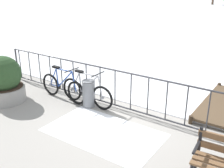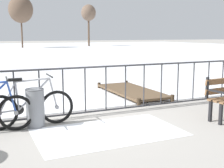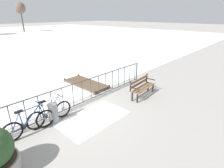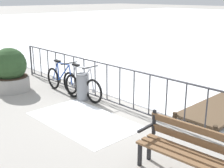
{
  "view_description": "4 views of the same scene",
  "coord_description": "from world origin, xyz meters",
  "px_view_note": "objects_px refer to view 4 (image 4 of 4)",
  "views": [
    {
      "loc": [
        3.13,
        -5.4,
        3.18
      ],
      "look_at": [
        -0.54,
        -0.05,
        0.68
      ],
      "focal_mm": 43.09,
      "sensor_mm": 36.0,
      "label": 1
    },
    {
      "loc": [
        -2.03,
        -5.9,
        1.73
      ],
      "look_at": [
        0.7,
        0.17,
        0.62
      ],
      "focal_mm": 47.69,
      "sensor_mm": 36.0,
      "label": 2
    },
    {
      "loc": [
        -3.75,
        -5.58,
        3.65
      ],
      "look_at": [
        1.44,
        -0.84,
        0.88
      ],
      "focal_mm": 28.3,
      "sensor_mm": 36.0,
      "label": 3
    },
    {
      "loc": [
        5.05,
        -5.06,
        2.74
      ],
      "look_at": [
        0.21,
        -0.47,
        0.76
      ],
      "focal_mm": 47.56,
      "sensor_mm": 36.0,
      "label": 4
    }
  ],
  "objects_px": {
    "park_bench": "(189,148)",
    "trash_bin": "(83,87)",
    "bicycle_second": "(81,86)",
    "planter_with_shrub": "(10,71)",
    "bicycle_near_railing": "(62,81)"
  },
  "relations": [
    {
      "from": "bicycle_near_railing",
      "to": "planter_with_shrub",
      "type": "height_order",
      "value": "planter_with_shrub"
    },
    {
      "from": "planter_with_shrub",
      "to": "trash_bin",
      "type": "height_order",
      "value": "planter_with_shrub"
    },
    {
      "from": "bicycle_near_railing",
      "to": "trash_bin",
      "type": "distance_m",
      "value": 0.89
    },
    {
      "from": "bicycle_second",
      "to": "park_bench",
      "type": "bearing_deg",
      "value": -15.2
    },
    {
      "from": "park_bench",
      "to": "trash_bin",
      "type": "height_order",
      "value": "park_bench"
    },
    {
      "from": "planter_with_shrub",
      "to": "trash_bin",
      "type": "relative_size",
      "value": 1.77
    },
    {
      "from": "bicycle_second",
      "to": "planter_with_shrub",
      "type": "distance_m",
      "value": 2.33
    },
    {
      "from": "park_bench",
      "to": "bicycle_second",
      "type": "bearing_deg",
      "value": 164.8
    },
    {
      "from": "park_bench",
      "to": "planter_with_shrub",
      "type": "xyz_separation_m",
      "value": [
        -6.18,
        0.04,
        0.09
      ]
    },
    {
      "from": "park_bench",
      "to": "planter_with_shrub",
      "type": "height_order",
      "value": "planter_with_shrub"
    },
    {
      "from": "trash_bin",
      "to": "bicycle_near_railing",
      "type": "bearing_deg",
      "value": -176.11
    },
    {
      "from": "bicycle_near_railing",
      "to": "park_bench",
      "type": "relative_size",
      "value": 1.05
    },
    {
      "from": "bicycle_second",
      "to": "trash_bin",
      "type": "relative_size",
      "value": 2.34
    },
    {
      "from": "bicycle_second",
      "to": "bicycle_near_railing",
      "type": "bearing_deg",
      "value": -172.94
    },
    {
      "from": "bicycle_second",
      "to": "park_bench",
      "type": "distance_m",
      "value": 4.28
    }
  ]
}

